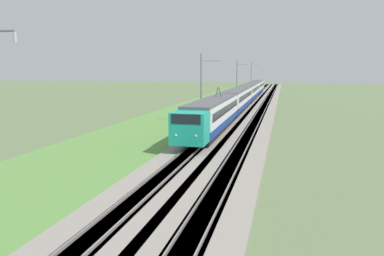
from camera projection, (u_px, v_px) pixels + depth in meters
The scene contains 9 objects.
ballast_main at pixel (230, 118), 51.84m from camera, with size 240.00×4.40×0.30m.
ballast_adjacent at pixel (257, 119), 50.94m from camera, with size 240.00×4.40×0.30m.
track_main at pixel (230, 118), 51.84m from camera, with size 240.00×1.57×0.45m.
track_adjacent at pixel (257, 119), 50.94m from camera, with size 240.00×1.57×0.45m.
grass_verge at pixel (185, 118), 53.35m from camera, with size 240.00×13.49×0.12m.
passenger_train at pixel (244, 94), 69.92m from camera, with size 85.55×2.92×4.89m.
catenary_mast_mid at pixel (202, 88), 47.02m from camera, with size 0.22×2.56×8.82m.
catenary_mast_far at pixel (237, 80), 82.02m from camera, with size 0.22×2.56×8.82m.
catenary_mast_distant at pixel (251, 76), 117.00m from camera, with size 0.22×2.56×9.10m.
Camera 1 is at (-1.18, -7.18, 6.90)m, focal length 35.00 mm.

